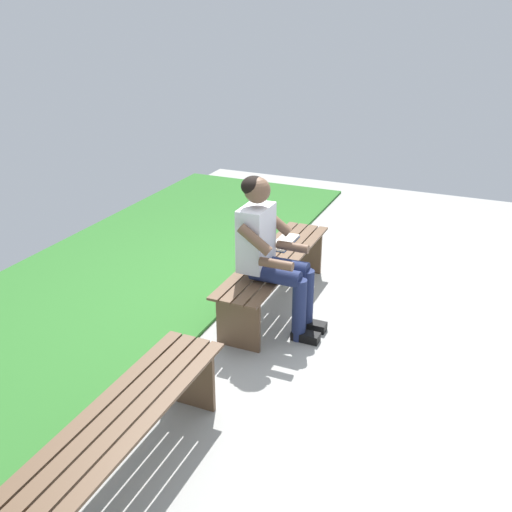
{
  "coord_description": "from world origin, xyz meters",
  "views": [
    {
      "loc": [
        4.15,
        1.61,
        2.41
      ],
      "look_at": [
        0.77,
        0.15,
        0.8
      ],
      "focal_mm": 40.2,
      "sensor_mm": 36.0,
      "label": 1
    }
  ],
  "objects_px": {
    "bench_near": "(275,269)",
    "book_open": "(284,242)",
    "person_seated": "(270,249)",
    "bench_far": "(125,428)",
    "apple": "(267,251)"
  },
  "relations": [
    {
      "from": "bench_near",
      "to": "apple",
      "type": "height_order",
      "value": "apple"
    },
    {
      "from": "book_open",
      "to": "person_seated",
      "type": "bearing_deg",
      "value": 12.02
    },
    {
      "from": "apple",
      "to": "person_seated",
      "type": "bearing_deg",
      "value": 25.13
    },
    {
      "from": "person_seated",
      "to": "apple",
      "type": "bearing_deg",
      "value": -154.87
    },
    {
      "from": "apple",
      "to": "book_open",
      "type": "bearing_deg",
      "value": 174.2
    },
    {
      "from": "person_seated",
      "to": "bench_near",
      "type": "bearing_deg",
      "value": -164.92
    },
    {
      "from": "bench_far",
      "to": "bench_near",
      "type": "bearing_deg",
      "value": -180.0
    },
    {
      "from": "bench_near",
      "to": "book_open",
      "type": "bearing_deg",
      "value": -171.9
    },
    {
      "from": "bench_near",
      "to": "bench_far",
      "type": "relative_size",
      "value": 1.09
    },
    {
      "from": "bench_far",
      "to": "person_seated",
      "type": "distance_m",
      "value": 1.86
    },
    {
      "from": "person_seated",
      "to": "book_open",
      "type": "distance_m",
      "value": 0.75
    },
    {
      "from": "bench_near",
      "to": "book_open",
      "type": "height_order",
      "value": "book_open"
    },
    {
      "from": "apple",
      "to": "book_open",
      "type": "height_order",
      "value": "apple"
    },
    {
      "from": "bench_near",
      "to": "book_open",
      "type": "relative_size",
      "value": 4.27
    },
    {
      "from": "bench_far",
      "to": "book_open",
      "type": "bearing_deg",
      "value": -178.93
    }
  ]
}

